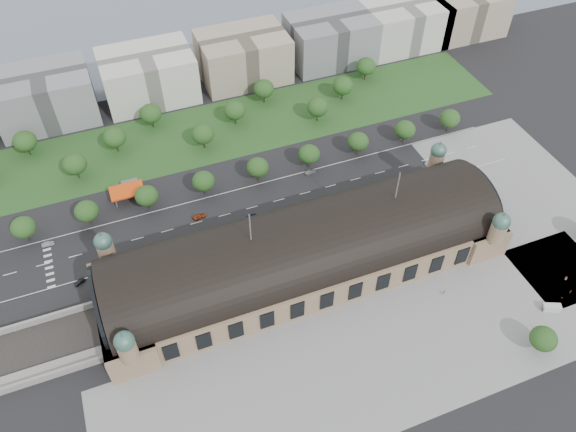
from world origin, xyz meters
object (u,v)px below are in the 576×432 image
object	(u,v)px
parked_car_2	(97,279)
pedestrian_3	(562,298)
traffic_car_4	(251,216)
traffic_car_6	(430,163)
pedestrian_5	(566,278)
parked_car_5	(218,249)
traffic_car_1	(48,244)
traffic_car_3	(199,216)
traffic_car_5	(310,172)
parked_car_4	(165,256)
parked_car_6	(181,259)
petrol_station	(129,188)
traffic_car_2	(115,257)
bus_west	(260,223)
parked_car_3	(178,260)
van_south	(551,308)
parked_car_1	(143,262)
pedestrian_1	(570,292)
pedestrian_0	(444,293)
bus_east	(363,194)
bus_mid	(264,222)
pedestrian_4	(536,328)

from	to	relation	value
parked_car_2	pedestrian_3	size ratio (longest dim) A/B	3.17
traffic_car_4	traffic_car_6	bearing A→B (deg)	90.01
pedestrian_3	pedestrian_5	bearing A→B (deg)	-118.54
parked_car_5	traffic_car_1	bearing A→B (deg)	-141.18
traffic_car_3	traffic_car_5	world-z (taller)	traffic_car_3
parked_car_4	parked_car_6	size ratio (longest dim) A/B	0.72
petrol_station	parked_car_2	xyz separation A→B (m)	(-19.94, -42.11, -2.20)
parked_car_6	pedestrian_5	distance (m)	144.67
parked_car_5	parked_car_6	bearing A→B (deg)	-117.87
traffic_car_2	traffic_car_6	xyz separation A→B (m)	(141.58, 3.80, -0.00)
traffic_car_5	bus_west	size ratio (longest dim) A/B	0.45
parked_car_3	parked_car_4	xyz separation A→B (m)	(-4.27, 4.00, -0.04)
traffic_car_2	van_south	bearing A→B (deg)	58.69
parked_car_4	pedestrian_3	world-z (taller)	pedestrian_3
parked_car_1	bus_west	xyz separation A→B (m)	(47.75, 2.22, 0.73)
traffic_car_1	traffic_car_5	xyz separation A→B (m)	(112.27, 1.31, 0.02)
parked_car_2	pedestrian_1	bearing A→B (deg)	31.66
van_south	pedestrian_0	bearing A→B (deg)	172.16
parked_car_1	bus_east	size ratio (longest dim) A/B	0.44
traffic_car_1	pedestrian_5	size ratio (longest dim) A/B	2.43
parked_car_3	van_south	bearing A→B (deg)	39.15
parked_car_4	bus_east	size ratio (longest dim) A/B	0.33
van_south	bus_mid	bearing A→B (deg)	160.79
parked_car_5	traffic_car_4	bearing A→B (deg)	96.19
petrol_station	van_south	bearing A→B (deg)	-41.59
parked_car_2	parked_car_6	distance (m)	31.45
bus_east	traffic_car_1	bearing A→B (deg)	79.03
traffic_car_4	parked_car_3	size ratio (longest dim) A/B	1.01
petrol_station	parked_car_4	distance (m)	40.80
bus_mid	traffic_car_2	bearing A→B (deg)	83.70
pedestrian_1	petrol_station	bearing A→B (deg)	84.32
traffic_car_1	parked_car_4	distance (m)	47.16
bus_east	bus_west	bearing A→B (deg)	87.88
traffic_car_2	bus_west	size ratio (longest dim) A/B	0.52
traffic_car_3	parked_car_5	xyz separation A→B (m)	(2.05, -19.28, -0.13)
parked_car_3	parked_car_1	bearing A→B (deg)	-127.99
parked_car_1	pedestrian_3	size ratio (longest dim) A/B	3.25
bus_mid	bus_east	distance (m)	44.62
parked_car_3	traffic_car_2	bearing A→B (deg)	-134.55
traffic_car_3	traffic_car_4	bearing A→B (deg)	-117.49
traffic_car_4	parked_car_4	bearing A→B (deg)	-79.18
traffic_car_5	pedestrian_4	xyz separation A→B (m)	(41.64, -102.07, 0.08)
traffic_car_2	traffic_car_4	world-z (taller)	traffic_car_2
traffic_car_3	parked_car_2	xyz separation A→B (m)	(-43.90, -17.11, -0.06)
traffic_car_3	pedestrian_5	xyz separation A→B (m)	(118.74, -80.10, 0.15)
petrol_station	traffic_car_5	size ratio (longest dim) A/B	2.92
bus_east	pedestrian_1	bearing A→B (deg)	-148.38
traffic_car_3	traffic_car_2	bearing A→B (deg)	97.08
parked_car_2	bus_east	xyz separation A→B (m)	(112.03, 3.83, 0.91)
parked_car_1	parked_car_5	distance (m)	28.51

